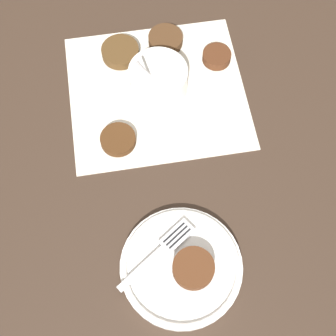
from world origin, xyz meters
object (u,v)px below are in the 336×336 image
Objects in this scene: fritter_on_plate at (195,268)px; fork at (163,249)px; sauce_bowl at (158,81)px; serving_plate at (181,267)px.

fritter_on_plate is 0.06m from fork.
sauce_bowl is at bearing -87.63° from fritter_on_plate.
serving_plate is 0.03m from fritter_on_plate.
sauce_bowl reaches higher than serving_plate.
serving_plate is at bearing 89.14° from sauce_bowl.
fork is at bearing 84.51° from sauce_bowl.
fritter_on_plate reaches higher than serving_plate.
fork is (0.03, 0.33, -0.01)m from sauce_bowl.
sauce_bowl reaches higher than fritter_on_plate.
fork reaches higher than serving_plate.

